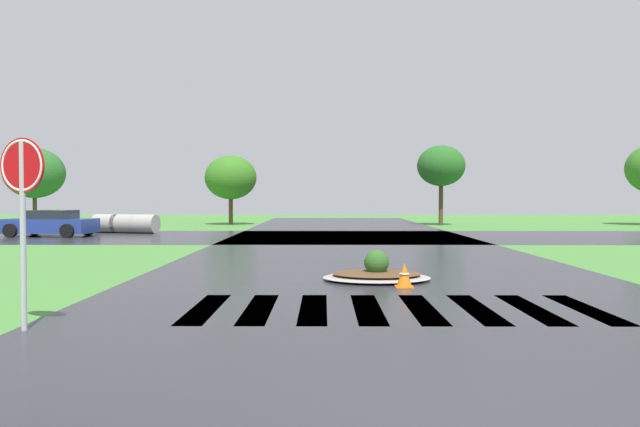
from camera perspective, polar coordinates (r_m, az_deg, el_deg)
name	(u,v)px	position (r m, az deg, el deg)	size (l,w,h in m)	color
asphalt_roadway	(373,275)	(14.82, 4.92, -5.65)	(11.02, 80.00, 0.01)	#2B2B30
asphalt_cross_road	(349,237)	(28.92, 2.67, -2.14)	(90.00, 9.92, 0.01)	#2B2B30
crosswalk_stripes	(395,309)	(10.48, 6.87, -8.66)	(6.75, 2.85, 0.01)	white
stop_sign	(22,187)	(9.48, -25.64, 2.18)	(0.73, 0.28, 2.67)	#B2B5BA
median_island	(377,274)	(13.94, 5.21, -5.53)	(2.40, 1.88, 0.68)	#9E9B93
car_dark_suv	(50,224)	(31.74, -23.50, -0.88)	(4.20, 2.51, 1.24)	navy
drainage_pipe_stack	(125,224)	(33.41, -17.42, -0.90)	(3.61, 1.82, 0.96)	#9E9B93
traffic_cone	(404,276)	(12.89, 7.74, -5.69)	(0.36, 0.36, 0.51)	orange
background_treeline	(320,172)	(41.45, 0.01, 3.86)	(45.63, 5.76, 5.37)	#4C3823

